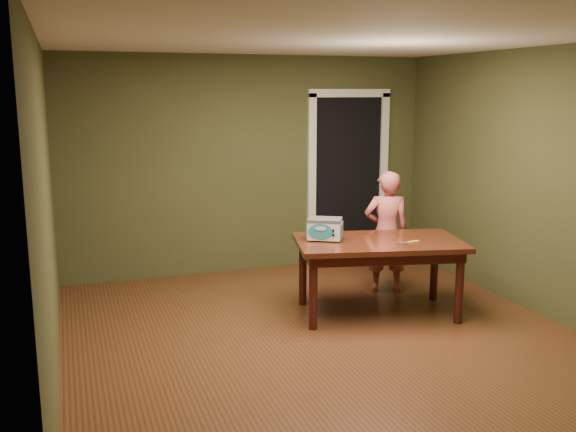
# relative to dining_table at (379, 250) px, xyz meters

# --- Properties ---
(floor) EXTENTS (5.00, 5.00, 0.00)m
(floor) POSITION_rel_dining_table_xyz_m (-0.74, -0.52, -0.65)
(floor) COLOR brown
(floor) RESTS_ON ground
(room_shell) EXTENTS (4.52, 5.02, 2.61)m
(room_shell) POSITION_rel_dining_table_xyz_m (-0.74, -0.52, 1.06)
(room_shell) COLOR #414324
(room_shell) RESTS_ON ground
(doorway) EXTENTS (1.10, 0.66, 2.25)m
(doorway) POSITION_rel_dining_table_xyz_m (0.56, 2.26, 0.41)
(doorway) COLOR black
(doorway) RESTS_ON ground
(dining_table) EXTENTS (1.76, 1.23, 0.75)m
(dining_table) POSITION_rel_dining_table_xyz_m (0.00, 0.00, 0.00)
(dining_table) COLOR #3E180E
(dining_table) RESTS_ON floor
(toy_oven) EXTENTS (0.40, 0.36, 0.21)m
(toy_oven) POSITION_rel_dining_table_xyz_m (-0.50, 0.19, 0.22)
(toy_oven) COLOR #4C4F54
(toy_oven) RESTS_ON dining_table
(baking_pan) EXTENTS (0.10, 0.10, 0.02)m
(baking_pan) POSITION_rel_dining_table_xyz_m (0.13, -0.23, 0.11)
(baking_pan) COLOR silver
(baking_pan) RESTS_ON dining_table
(spatula) EXTENTS (0.18, 0.06, 0.01)m
(spatula) POSITION_rel_dining_table_xyz_m (0.26, -0.18, 0.10)
(spatula) COLOR #EAE666
(spatula) RESTS_ON dining_table
(child) EXTENTS (0.56, 0.45, 1.34)m
(child) POSITION_rel_dining_table_xyz_m (0.41, 0.62, 0.02)
(child) COLOR #C75652
(child) RESTS_ON floor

